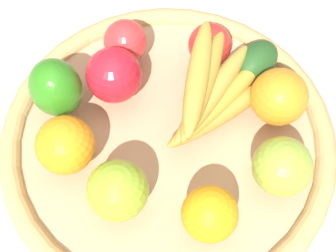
% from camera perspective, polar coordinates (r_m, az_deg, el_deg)
% --- Properties ---
extents(ground_plane, '(2.40, 2.40, 0.00)m').
position_cam_1_polar(ground_plane, '(0.73, -0.00, -2.15)').
color(ground_plane, '#BCAB9E').
rests_on(ground_plane, ground).
extents(basket, '(0.48, 0.48, 0.04)m').
position_cam_1_polar(basket, '(0.71, -0.00, -1.53)').
color(basket, tan).
rests_on(basket, ground_plane).
extents(apple_2, '(0.08, 0.08, 0.07)m').
position_cam_1_polar(apple_2, '(0.75, -4.92, 9.70)').
color(apple_2, red).
rests_on(apple_2, basket).
extents(orange_2, '(0.11, 0.11, 0.08)m').
position_cam_1_polar(orange_2, '(0.70, 12.65, 3.31)').
color(orange_2, orange).
rests_on(orange_2, basket).
extents(banana_bunch, '(0.15, 0.19, 0.09)m').
position_cam_1_polar(banana_bunch, '(0.68, 5.02, 3.78)').
color(banana_bunch, '#B28736').
rests_on(banana_bunch, basket).
extents(orange_0, '(0.08, 0.08, 0.07)m').
position_cam_1_polar(orange_0, '(0.61, 4.83, -10.04)').
color(orange_0, orange).
rests_on(orange_0, basket).
extents(orange_1, '(0.10, 0.10, 0.08)m').
position_cam_1_polar(orange_1, '(0.66, -11.73, -2.17)').
color(orange_1, orange).
rests_on(orange_1, basket).
extents(apple_3, '(0.11, 0.11, 0.08)m').
position_cam_1_polar(apple_3, '(0.70, -6.26, 5.85)').
color(apple_3, red).
rests_on(apple_3, basket).
extents(avocado, '(0.07, 0.09, 0.05)m').
position_cam_1_polar(avocado, '(0.74, 10.13, 7.33)').
color(avocado, '#214B1E').
rests_on(avocado, basket).
extents(bell_pepper, '(0.10, 0.10, 0.09)m').
position_cam_1_polar(bell_pepper, '(0.70, -12.79, 4.32)').
color(bell_pepper, '#2B7A19').
rests_on(bell_pepper, basket).
extents(apple_4, '(0.09, 0.09, 0.07)m').
position_cam_1_polar(apple_4, '(0.74, 4.86, 9.30)').
color(apple_4, red).
rests_on(apple_4, basket).
extents(apple_0, '(0.09, 0.09, 0.08)m').
position_cam_1_polar(apple_0, '(0.62, -5.77, -7.40)').
color(apple_0, '#88AC2B').
rests_on(apple_0, basket).
extents(apple_1, '(0.10, 0.10, 0.08)m').
position_cam_1_polar(apple_1, '(0.65, 13.00, -4.57)').
color(apple_1, '#8BA738').
rests_on(apple_1, basket).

